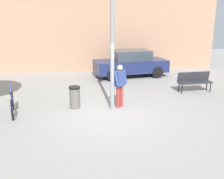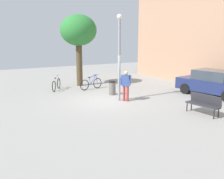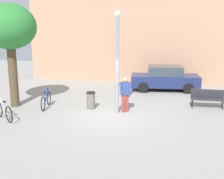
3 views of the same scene
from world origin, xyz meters
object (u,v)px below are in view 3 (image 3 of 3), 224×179
object	(u,v)px
lamppost	(117,57)
person_by_lamppost	(125,92)
parked_car_navy	(165,78)
park_bench	(207,97)
plaza_tree	(10,29)
trash_bin	(91,100)
bicycle_blue	(46,100)
bicycle_silver	(4,111)

from	to	relation	value
lamppost	person_by_lamppost	size ratio (longest dim) A/B	2.79
parked_car_navy	park_bench	bearing A→B (deg)	-56.73
lamppost	parked_car_navy	xyz separation A→B (m)	(1.84, 5.47, -1.87)
lamppost	plaza_tree	distance (m)	5.44
person_by_lamppost	plaza_tree	bearing A→B (deg)	-176.51
lamppost	trash_bin	xyz separation A→B (m)	(-1.41, 0.38, -2.21)
park_bench	plaza_tree	distance (m)	10.23
bicycle_blue	lamppost	bearing A→B (deg)	-0.49
plaza_tree	bicycle_blue	size ratio (longest dim) A/B	2.84
park_bench	bicycle_blue	xyz separation A→B (m)	(-7.80, -1.91, -0.16)
bicycle_silver	person_by_lamppost	bearing A→B (deg)	25.47
person_by_lamppost	trash_bin	xyz separation A→B (m)	(-1.73, 0.15, -0.53)
person_by_lamppost	park_bench	xyz separation A→B (m)	(3.83, 1.70, -0.42)
person_by_lamppost	trash_bin	bearing A→B (deg)	175.18
bicycle_blue	trash_bin	bearing A→B (deg)	8.86
bicycle_blue	parked_car_navy	distance (m)	7.74
park_bench	bicycle_silver	size ratio (longest dim) A/B	1.07
park_bench	trash_bin	bearing A→B (deg)	-164.36
person_by_lamppost	bicycle_silver	bearing A→B (deg)	-154.53
bicycle_blue	trash_bin	world-z (taller)	bicycle_blue
park_bench	bicycle_blue	distance (m)	8.03
person_by_lamppost	plaza_tree	size ratio (longest dim) A/B	0.33
park_bench	plaza_tree	size ratio (longest dim) A/B	0.32
bicycle_silver	parked_car_navy	bearing A→B (deg)	49.73
park_bench	person_by_lamppost	bearing A→B (deg)	-156.04
person_by_lamppost	trash_bin	size ratio (longest dim) A/B	1.95
bicycle_silver	trash_bin	bearing A→B (deg)	38.01
park_bench	plaza_tree	xyz separation A→B (m)	(-9.46, -2.05, 3.33)
lamppost	bicycle_silver	world-z (taller)	lamppost
bicycle_silver	parked_car_navy	world-z (taller)	parked_car_navy
bicycle_silver	bicycle_blue	bearing A→B (deg)	66.31
person_by_lamppost	plaza_tree	xyz separation A→B (m)	(-5.62, -0.34, 2.91)
plaza_tree	bicycle_silver	xyz separation A→B (m)	(0.72, -1.99, -3.49)
person_by_lamppost	bicycle_silver	size ratio (longest dim) A/B	1.10
person_by_lamppost	parked_car_navy	bearing A→B (deg)	73.89
lamppost	parked_car_navy	size ratio (longest dim) A/B	1.06
park_bench	lamppost	bearing A→B (deg)	-155.02
person_by_lamppost	park_bench	bearing A→B (deg)	23.96
parked_car_navy	plaza_tree	bearing A→B (deg)	-141.96
bicycle_blue	trash_bin	xyz separation A→B (m)	(2.24, 0.35, 0.05)
person_by_lamppost	bicycle_blue	world-z (taller)	person_by_lamppost
lamppost	trash_bin	world-z (taller)	lamppost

